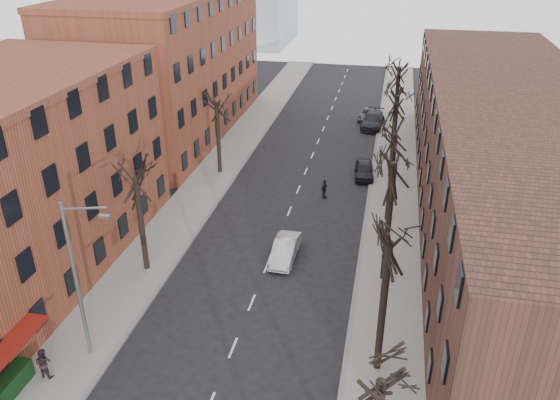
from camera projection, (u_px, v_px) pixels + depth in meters
The scene contains 18 objects.
sidewalk_left at pixel (219, 168), 50.74m from camera, with size 4.00×90.00×0.15m, color gray.
sidewalk_right at pixel (394, 182), 47.82m from camera, with size 4.00×90.00×0.15m, color gray.
building_left_far at pixel (169, 67), 56.95m from camera, with size 12.00×28.00×14.00m, color brown.
building_right at pixel (510, 159), 39.78m from camera, with size 12.00×50.00×10.00m, color #502D25.
tree_right_b at pixel (376, 369), 27.82m from camera, with size 5.20×5.20×10.80m, color black, non-canonical shape.
tree_right_c at pixel (383, 280), 34.81m from camera, with size 5.20×5.20×11.60m, color black, non-canonical shape.
tree_right_d at pixel (387, 220), 41.81m from camera, with size 5.20×5.20×10.00m, color black, non-canonical shape.
tree_right_e at pixel (390, 178), 48.80m from camera, with size 5.20×5.20×10.80m, color black, non-canonical shape.
tree_right_f at pixel (392, 147), 55.80m from camera, with size 5.20×5.20×11.60m, color black, non-canonical shape.
tree_left_a at pixel (147, 270), 35.84m from camera, with size 5.20×5.20×9.50m, color black, non-canonical shape.
tree_left_b at pixel (220, 173), 49.82m from camera, with size 5.20×5.20×9.50m, color black, non-canonical shape.
streetlight at pixel (78, 276), 26.48m from camera, with size 2.45×0.22×9.03m.
silver_sedan at pixel (285, 250), 36.71m from camera, with size 1.48×4.24×1.40m, color #B4B6BC.
parked_car_near at pixel (364, 170), 48.78m from camera, with size 1.63×4.04×1.38m, color black.
parked_car_mid at pixel (373, 120), 60.91m from camera, with size 2.20×5.42×1.57m, color #202228.
parked_car_far at pixel (369, 114), 63.33m from camera, with size 2.05×4.46×1.24m, color #575A5E.
pedestrian_b at pixel (44, 363), 26.81m from camera, with size 0.81×0.63×1.68m, color black.
pedestrian_crossing at pixel (324, 189), 44.95m from camera, with size 0.96×0.40×1.63m, color black.
Camera 1 is at (7.06, -9.53, 20.21)m, focal length 35.00 mm.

